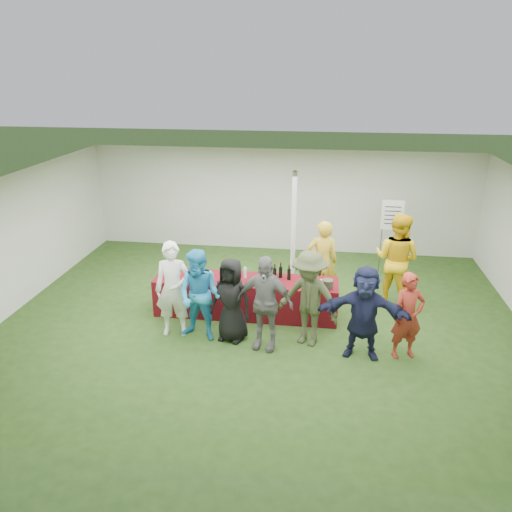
# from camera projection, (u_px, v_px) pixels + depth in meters

# --- Properties ---
(ground) EXTENTS (60.00, 60.00, 0.00)m
(ground) POSITION_uv_depth(u_px,v_px,m) (262.00, 318.00, 9.88)
(ground) COLOR #284719
(ground) RESTS_ON ground
(tent) EXTENTS (10.00, 10.00, 10.00)m
(tent) POSITION_uv_depth(u_px,v_px,m) (293.00, 235.00, 10.44)
(tent) COLOR white
(tent) RESTS_ON ground
(serving_table) EXTENTS (3.60, 0.80, 0.75)m
(serving_table) POSITION_uv_depth(u_px,v_px,m) (246.00, 297.00, 9.91)
(serving_table) COLOR #610713
(serving_table) RESTS_ON ground
(wine_bottles) EXTENTS (0.64, 0.16, 0.32)m
(wine_bottles) POSITION_uv_depth(u_px,v_px,m) (274.00, 272.00, 9.79)
(wine_bottles) COLOR black
(wine_bottles) RESTS_ON serving_table
(wine_glasses) EXTENTS (2.75, 0.14, 0.16)m
(wine_glasses) POSITION_uv_depth(u_px,v_px,m) (224.00, 278.00, 9.55)
(wine_glasses) COLOR silver
(wine_glasses) RESTS_ON serving_table
(water_bottle) EXTENTS (0.07, 0.07, 0.23)m
(water_bottle) POSITION_uv_depth(u_px,v_px,m) (245.00, 273.00, 9.82)
(water_bottle) COLOR silver
(water_bottle) RESTS_ON serving_table
(bar_towel) EXTENTS (0.25, 0.18, 0.03)m
(bar_towel) POSITION_uv_depth(u_px,v_px,m) (323.00, 282.00, 9.62)
(bar_towel) COLOR white
(bar_towel) RESTS_ON serving_table
(dump_bucket) EXTENTS (0.21, 0.21, 0.18)m
(dump_bucket) POSITION_uv_depth(u_px,v_px,m) (327.00, 284.00, 9.34)
(dump_bucket) COLOR slate
(dump_bucket) RESTS_ON serving_table
(wine_list_sign) EXTENTS (0.50, 0.03, 1.80)m
(wine_list_sign) POSITION_uv_depth(u_px,v_px,m) (392.00, 221.00, 11.52)
(wine_list_sign) COLOR slate
(wine_list_sign) RESTS_ON ground
(staff_pourer) EXTENTS (0.70, 0.51, 1.77)m
(staff_pourer) POSITION_uv_depth(u_px,v_px,m) (322.00, 262.00, 10.29)
(staff_pourer) COLOR gold
(staff_pourer) RESTS_ON ground
(staff_back) EXTENTS (1.20, 1.12, 1.96)m
(staff_back) POSITION_uv_depth(u_px,v_px,m) (397.00, 259.00, 10.15)
(staff_back) COLOR yellow
(staff_back) RESTS_ON ground
(customer_0) EXTENTS (0.70, 0.51, 1.79)m
(customer_0) POSITION_uv_depth(u_px,v_px,m) (173.00, 289.00, 9.00)
(customer_0) COLOR white
(customer_0) RESTS_ON ground
(customer_1) EXTENTS (0.95, 0.81, 1.70)m
(customer_1) POSITION_uv_depth(u_px,v_px,m) (200.00, 296.00, 8.84)
(customer_1) COLOR #2794CC
(customer_1) RESTS_ON ground
(customer_2) EXTENTS (0.86, 0.67, 1.56)m
(customer_2) POSITION_uv_depth(u_px,v_px,m) (231.00, 300.00, 8.85)
(customer_2) COLOR black
(customer_2) RESTS_ON ground
(customer_3) EXTENTS (1.07, 0.59, 1.72)m
(customer_3) POSITION_uv_depth(u_px,v_px,m) (265.00, 303.00, 8.56)
(customer_3) COLOR slate
(customer_3) RESTS_ON ground
(customer_4) EXTENTS (1.30, 1.05, 1.75)m
(customer_4) POSITION_uv_depth(u_px,v_px,m) (309.00, 299.00, 8.67)
(customer_4) COLOR #3F4828
(customer_4) RESTS_ON ground
(customer_5) EXTENTS (1.56, 0.62, 1.64)m
(customer_5) POSITION_uv_depth(u_px,v_px,m) (364.00, 312.00, 8.31)
(customer_5) COLOR #191D3D
(customer_5) RESTS_ON ground
(customer_6) EXTENTS (0.65, 0.53, 1.53)m
(customer_6) POSITION_uv_depth(u_px,v_px,m) (408.00, 316.00, 8.31)
(customer_6) COLOR maroon
(customer_6) RESTS_ON ground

